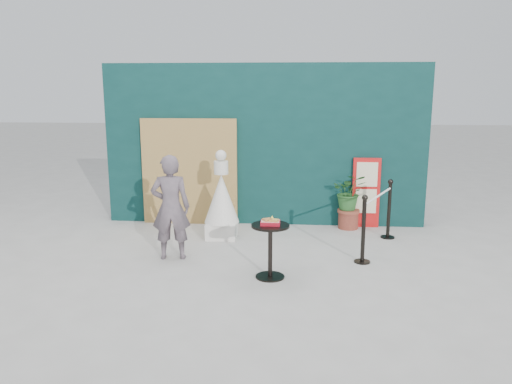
{
  "coord_description": "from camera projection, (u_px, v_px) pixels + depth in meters",
  "views": [
    {
      "loc": [
        0.6,
        -6.2,
        2.55
      ],
      "look_at": [
        0.0,
        1.2,
        1.0
      ],
      "focal_mm": 35.0,
      "sensor_mm": 36.0,
      "label": 1
    }
  ],
  "objects": [
    {
      "name": "woman",
      "position": [
        171.0,
        207.0,
        7.47
      ],
      "size": [
        0.63,
        0.46,
        1.6
      ],
      "primitive_type": "imported",
      "rotation": [
        0.0,
        0.0,
        3.29
      ],
      "color": "#695A63",
      "rests_on": "ground"
    },
    {
      "name": "cafe_table",
      "position": [
        270.0,
        243.0,
        6.75
      ],
      "size": [
        0.52,
        0.52,
        0.75
      ],
      "color": "black",
      "rests_on": "ground"
    },
    {
      "name": "stanchion_barrier",
      "position": [
        377.0,
        219.0,
        7.95
      ],
      "size": [
        0.84,
        1.54,
        1.03
      ],
      "color": "black",
      "rests_on": "ground"
    },
    {
      "name": "statue",
      "position": [
        222.0,
        202.0,
        8.56
      ],
      "size": [
        0.6,
        0.6,
        1.53
      ],
      "color": "white",
      "rests_on": "ground"
    },
    {
      "name": "food_basket",
      "position": [
        271.0,
        222.0,
        6.7
      ],
      "size": [
        0.26,
        0.19,
        0.11
      ],
      "color": "#AC1222",
      "rests_on": "cafe_table"
    },
    {
      "name": "planter",
      "position": [
        349.0,
        197.0,
        9.13
      ],
      "size": [
        0.6,
        0.52,
        1.02
      ],
      "color": "brown",
      "rests_on": "ground"
    },
    {
      "name": "menu_board",
      "position": [
        366.0,
        193.0,
        9.22
      ],
      "size": [
        0.5,
        0.07,
        1.3
      ],
      "color": "red",
      "rests_on": "ground"
    },
    {
      "name": "back_wall",
      "position": [
        264.0,
        145.0,
        9.38
      ],
      "size": [
        6.0,
        0.3,
        3.0
      ],
      "primitive_type": "cube",
      "color": "#092C2B",
      "rests_on": "ground"
    },
    {
      "name": "bamboo_fence",
      "position": [
        190.0,
        172.0,
        9.39
      ],
      "size": [
        1.8,
        0.08,
        2.0
      ],
      "primitive_type": "cube",
      "color": "tan",
      "rests_on": "ground"
    },
    {
      "name": "ground",
      "position": [
        249.0,
        284.0,
        6.62
      ],
      "size": [
        60.0,
        60.0,
        0.0
      ],
      "primitive_type": "plane",
      "color": "#ADAAA5",
      "rests_on": "ground"
    }
  ]
}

